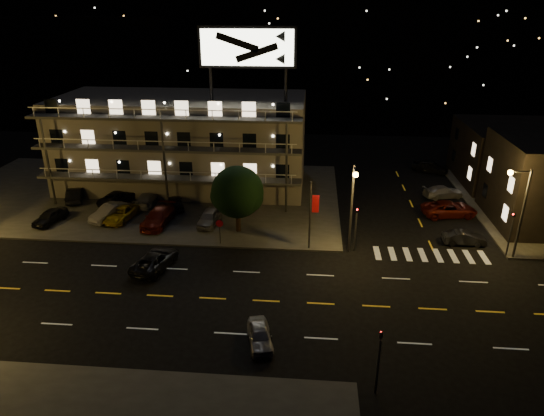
# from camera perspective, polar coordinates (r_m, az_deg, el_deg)

# --- Properties ---
(ground) EXTENTS (140.00, 140.00, 0.00)m
(ground) POSITION_cam_1_polar(r_m,az_deg,el_deg) (36.52, -3.87, -10.71)
(ground) COLOR black
(ground) RESTS_ON ground
(curb_nw) EXTENTS (44.00, 24.00, 0.15)m
(curb_nw) POSITION_cam_1_polar(r_m,az_deg,el_deg) (57.14, -14.88, 1.54)
(curb_nw) COLOR #383936
(curb_nw) RESTS_ON ground
(motel) EXTENTS (28.00, 13.80, 18.10)m
(motel) POSITION_cam_1_polar(r_m,az_deg,el_deg) (57.85, -10.34, 7.72)
(motel) COLOR gray
(motel) RESTS_ON ground
(side_bldg_back) EXTENTS (14.06, 12.00, 7.00)m
(side_bldg_back) POSITION_cam_1_polar(r_m,az_deg,el_deg) (65.32, 27.33, 5.57)
(side_bldg_back) COLOR black
(side_bldg_back) RESTS_ON ground
(hill_backdrop) EXTENTS (120.00, 25.00, 24.00)m
(hill_backdrop) POSITION_cam_1_polar(r_m,az_deg,el_deg) (99.75, -1.50, 18.00)
(hill_backdrop) COLOR black
(hill_backdrop) RESTS_ON ground
(streetlight_nc) EXTENTS (0.44, 1.92, 8.00)m
(streetlight_nc) POSITION_cam_1_polar(r_m,az_deg,el_deg) (41.03, 9.43, 0.82)
(streetlight_nc) COLOR #2D2D30
(streetlight_nc) RESTS_ON ground
(streetlight_ne) EXTENTS (1.92, 0.44, 8.00)m
(streetlight_ne) POSITION_cam_1_polar(r_m,az_deg,el_deg) (44.64, 27.11, 0.35)
(streetlight_ne) COLOR #2D2D30
(streetlight_ne) RESTS_ON ground
(signal_nw) EXTENTS (0.20, 0.27, 4.60)m
(signal_nw) POSITION_cam_1_polar(r_m,az_deg,el_deg) (42.53, 9.85, -1.90)
(signal_nw) COLOR #2D2D30
(signal_nw) RESTS_ON ground
(signal_sw) EXTENTS (0.20, 0.27, 4.60)m
(signal_sw) POSITION_cam_1_polar(r_m,az_deg,el_deg) (28.10, 12.48, -16.60)
(signal_sw) COLOR #2D2D30
(signal_sw) RESTS_ON ground
(signal_ne) EXTENTS (0.27, 0.20, 4.60)m
(signal_ne) POSITION_cam_1_polar(r_m,az_deg,el_deg) (45.63, 26.33, -2.32)
(signal_ne) COLOR #2D2D30
(signal_ne) RESTS_ON ground
(banner_north) EXTENTS (0.83, 0.16, 6.40)m
(banner_north) POSITION_cam_1_polar(r_m,az_deg,el_deg) (41.90, 4.60, -0.72)
(banner_north) COLOR #2D2D30
(banner_north) RESTS_ON ground
(stop_sign) EXTENTS (0.91, 0.11, 2.61)m
(stop_sign) POSITION_cam_1_polar(r_m,az_deg,el_deg) (43.51, -6.18, -2.33)
(stop_sign) COLOR #2D2D30
(stop_sign) RESTS_ON ground
(tree) EXTENTS (5.08, 4.90, 6.40)m
(tree) POSITION_cam_1_polar(r_m,az_deg,el_deg) (44.97, -4.14, 1.72)
(tree) COLOR black
(tree) RESTS_ON curb_nw
(lot_car_0) EXTENTS (2.47, 4.20, 1.34)m
(lot_car_0) POSITION_cam_1_polar(r_m,az_deg,el_deg) (52.51, -24.65, -0.91)
(lot_car_0) COLOR black
(lot_car_0) RESTS_ON curb_nw
(lot_car_1) EXTENTS (3.10, 4.71, 1.47)m
(lot_car_1) POSITION_cam_1_polar(r_m,az_deg,el_deg) (51.23, -18.58, -0.46)
(lot_car_1) COLOR gray
(lot_car_1) RESTS_ON curb_nw
(lot_car_2) EXTENTS (2.87, 4.88, 1.27)m
(lot_car_2) POSITION_cam_1_polar(r_m,az_deg,el_deg) (50.71, -17.32, -0.65)
(lot_car_2) COLOR gold
(lot_car_2) RESTS_ON curb_nw
(lot_car_3) EXTENTS (2.63, 5.47, 1.54)m
(lot_car_3) POSITION_cam_1_polar(r_m,az_deg,el_deg) (48.63, -13.25, -1.05)
(lot_car_3) COLOR #5D150D
(lot_car_3) RESTS_ON curb_nw
(lot_car_4) EXTENTS (1.96, 4.25, 1.41)m
(lot_car_4) POSITION_cam_1_polar(r_m,az_deg,el_deg) (47.83, -7.42, -1.10)
(lot_car_4) COLOR gray
(lot_car_4) RESTS_ON curb_nw
(lot_car_5) EXTENTS (2.85, 4.72, 1.47)m
(lot_car_5) POSITION_cam_1_polar(r_m,az_deg,el_deg) (57.35, -22.12, 1.53)
(lot_car_5) COLOR black
(lot_car_5) RESTS_ON curb_nw
(lot_car_6) EXTENTS (3.72, 5.46, 1.39)m
(lot_car_6) POSITION_cam_1_polar(r_m,az_deg,el_deg) (54.97, -17.57, 1.23)
(lot_car_6) COLOR black
(lot_car_6) RESTS_ON curb_nw
(lot_car_7) EXTENTS (2.05, 4.74, 1.36)m
(lot_car_7) POSITION_cam_1_polar(r_m,az_deg,el_deg) (53.62, -14.49, 1.02)
(lot_car_7) COLOR gray
(lot_car_7) RESTS_ON curb_nw
(lot_car_8) EXTENTS (2.90, 4.14, 1.31)m
(lot_car_8) POSITION_cam_1_polar(r_m,az_deg,el_deg) (52.10, -11.30, 0.64)
(lot_car_8) COLOR black
(lot_car_8) RESTS_ON curb_nw
(lot_car_9) EXTENTS (1.63, 4.42, 1.44)m
(lot_car_9) POSITION_cam_1_polar(r_m,az_deg,el_deg) (51.21, -3.26, 0.75)
(lot_car_9) COLOR #5D150D
(lot_car_9) RESTS_ON curb_nw
(side_car_0) EXTENTS (3.77, 1.33, 1.24)m
(side_car_0) POSITION_cam_1_polar(r_m,az_deg,el_deg) (47.20, 21.67, -3.30)
(side_car_0) COLOR black
(side_car_0) RESTS_ON ground
(side_car_1) EXTENTS (5.89, 3.44, 1.54)m
(side_car_1) POSITION_cam_1_polar(r_m,az_deg,el_deg) (52.84, 20.15, -0.09)
(side_car_1) COLOR #5D150D
(side_car_1) RESTS_ON ground
(side_car_2) EXTENTS (4.87, 3.05, 1.32)m
(side_car_2) POSITION_cam_1_polar(r_m,az_deg,el_deg) (57.69, 19.51, 1.80)
(side_car_2) COLOR gray
(side_car_2) RESTS_ON ground
(side_car_3) EXTENTS (4.88, 3.56, 1.54)m
(side_car_3) POSITION_cam_1_polar(r_m,az_deg,el_deg) (65.89, 18.11, 4.66)
(side_car_3) COLOR black
(side_car_3) RESTS_ON ground
(road_car_east) EXTENTS (2.23, 3.83, 1.23)m
(road_car_east) POSITION_cam_1_polar(r_m,az_deg,el_deg) (32.07, -1.45, -14.72)
(road_car_east) COLOR gray
(road_car_east) RESTS_ON ground
(road_car_west) EXTENTS (3.38, 5.41, 1.39)m
(road_car_west) POSITION_cam_1_polar(r_m,az_deg,el_deg) (41.21, -13.61, -6.01)
(road_car_west) COLOR black
(road_car_west) RESTS_ON ground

